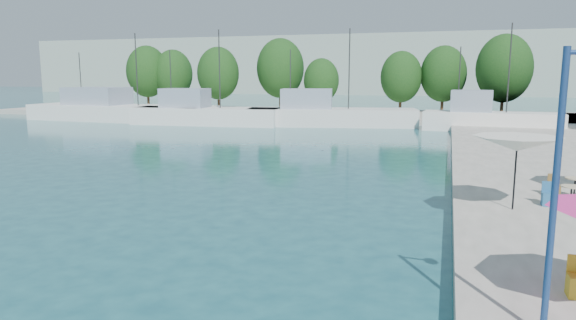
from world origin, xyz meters
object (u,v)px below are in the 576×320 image
(trawler_01, at_px, (118,111))
(umbrella_white, at_px, (517,144))
(trawler_04, at_px, (488,120))
(trawler_02, at_px, (203,115))
(trawler_03, at_px, (327,116))

(trawler_01, bearing_deg, umbrella_white, -36.95)
(trawler_04, bearing_deg, trawler_01, -175.75)
(trawler_02, height_order, umbrella_white, trawler_02)
(trawler_01, distance_m, trawler_04, 39.98)
(trawler_03, distance_m, umbrella_white, 36.02)
(trawler_03, xyz_separation_m, trawler_04, (15.45, -0.67, 0.00))
(trawler_02, xyz_separation_m, umbrella_white, (27.06, -30.48, 1.80))
(trawler_02, bearing_deg, trawler_03, 6.78)
(trawler_02, distance_m, umbrella_white, 40.79)
(trawler_04, bearing_deg, trawler_02, -172.31)
(trawler_02, distance_m, trawler_03, 13.14)
(umbrella_white, bearing_deg, trawler_01, 140.34)
(trawler_03, distance_m, trawler_04, 15.47)
(trawler_02, relative_size, umbrella_white, 5.45)
(trawler_03, bearing_deg, umbrella_white, -78.16)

